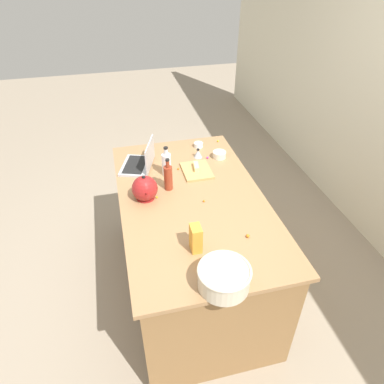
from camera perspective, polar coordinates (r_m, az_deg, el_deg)
ground_plane at (r=3.07m, az=-0.00°, el=-14.47°), size 12.00×12.00×0.00m
island_counter at (r=2.73m, az=-0.00°, el=-8.46°), size 1.72×1.00×0.90m
laptop at (r=2.78m, az=-8.37°, el=4.91°), size 0.37×0.32×0.22m
mixing_bowl_large at (r=1.85m, az=5.27°, el=-13.71°), size 0.28×0.28×0.12m
bottle_vinegar at (r=2.64m, az=-4.20°, el=4.63°), size 0.07×0.07×0.24m
bottle_soy at (r=2.48m, az=-3.92°, el=2.44°), size 0.06×0.06×0.25m
kettle at (r=2.41m, az=-7.74°, el=0.53°), size 0.21×0.18×0.20m
cutting_board at (r=2.71m, az=0.78°, el=3.53°), size 0.27×0.21×0.02m
butter_stick_left at (r=2.71m, az=0.70°, el=4.19°), size 0.11×0.05×0.04m
ramekin_small at (r=2.89m, az=4.50°, el=6.12°), size 0.11×0.11×0.05m
ramekin_medium at (r=3.05m, az=1.06°, el=7.73°), size 0.08×0.08×0.04m
kitchen_timer at (r=2.89m, az=0.99°, el=6.35°), size 0.07×0.07×0.08m
candy_bag at (r=2.00m, az=0.63°, el=-7.60°), size 0.09×0.06×0.17m
candy_0 at (r=2.44m, az=-5.79°, el=-0.87°), size 0.01×0.01×0.01m
candy_1 at (r=2.88m, az=2.57°, el=5.65°), size 0.02×0.02×0.02m
candy_2 at (r=2.15m, az=9.13°, el=-7.11°), size 0.02×0.02×0.02m
candy_3 at (r=2.74m, az=-2.27°, el=3.82°), size 0.02×0.02×0.02m
candy_4 at (r=2.04m, az=4.13°, el=-9.77°), size 0.02×0.02×0.02m
candy_5 at (r=3.14m, az=4.27°, el=8.33°), size 0.02×0.02×0.02m
candy_6 at (r=1.95m, az=8.54°, el=-13.00°), size 0.02×0.02×0.02m
candy_7 at (r=2.40m, az=1.97°, el=-1.50°), size 0.01×0.01×0.01m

